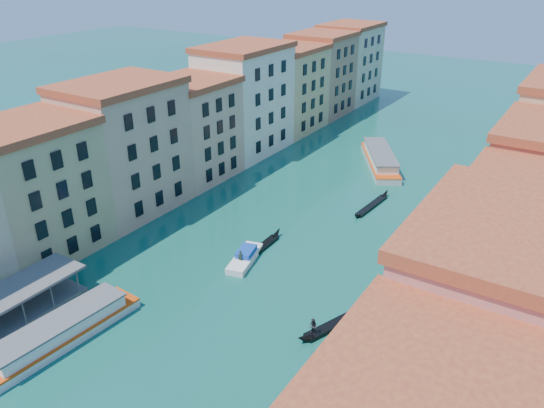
% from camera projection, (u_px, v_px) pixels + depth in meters
% --- Properties ---
extents(left_bank_palazzos, '(12.80, 128.40, 21.00)m').
position_uv_depth(left_bank_palazzos, '(226.00, 111.00, 99.15)').
color(left_bank_palazzos, tan).
rests_on(left_bank_palazzos, ground).
extents(quay, '(4.00, 140.00, 1.00)m').
position_uv_depth(quay, '(483.00, 216.00, 80.21)').
color(quay, gray).
rests_on(quay, ground).
extents(restaurant_awnings, '(3.20, 44.55, 3.12)m').
position_uv_depth(restaurant_awnings, '(382.00, 371.00, 47.01)').
color(restaurant_awnings, maroon).
rests_on(restaurant_awnings, ground).
extents(vaporetto_stop, '(5.40, 16.40, 3.65)m').
position_uv_depth(vaporetto_stop, '(12.00, 309.00, 57.70)').
color(vaporetto_stop, '#5D5D60').
rests_on(vaporetto_stop, ground).
extents(mooring_poles_right, '(1.44, 54.24, 3.20)m').
position_uv_depth(mooring_poles_right, '(373.00, 338.00, 53.65)').
color(mooring_poles_right, brown).
rests_on(mooring_poles_right, ground).
extents(vaporetto_near, '(5.24, 17.85, 2.62)m').
position_uv_depth(vaporetto_near, '(61.00, 332.00, 54.72)').
color(vaporetto_near, silver).
rests_on(vaporetto_near, ground).
extents(vaporetto_far, '(14.01, 19.05, 2.92)m').
position_uv_depth(vaporetto_far, '(380.00, 159.00, 100.03)').
color(vaporetto_far, silver).
rests_on(vaporetto_far, ground).
extents(gondola_fore, '(1.25, 12.31, 2.46)m').
position_uv_depth(gondola_fore, '(257.00, 250.00, 71.25)').
color(gondola_fore, black).
rests_on(gondola_fore, ground).
extents(gondola_right, '(5.83, 12.79, 2.67)m').
position_uv_depth(gondola_right, '(341.00, 320.00, 57.58)').
color(gondola_right, black).
rests_on(gondola_right, ground).
extents(gondola_far, '(1.84, 11.83, 1.67)m').
position_uv_depth(gondola_far, '(372.00, 204.00, 84.17)').
color(gondola_far, black).
rests_on(gondola_far, ground).
extents(motorboat_mid, '(4.12, 7.93, 1.57)m').
position_uv_depth(motorboat_mid, '(245.00, 257.00, 69.20)').
color(motorboat_mid, white).
rests_on(motorboat_mid, ground).
extents(motorboat_far, '(5.22, 7.88, 1.57)m').
position_uv_depth(motorboat_far, '(382.00, 161.00, 101.09)').
color(motorboat_far, silver).
rests_on(motorboat_far, ground).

